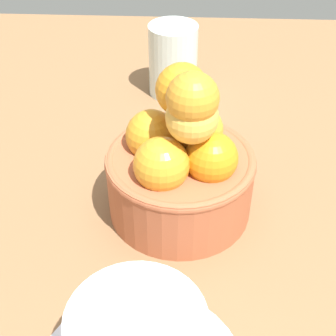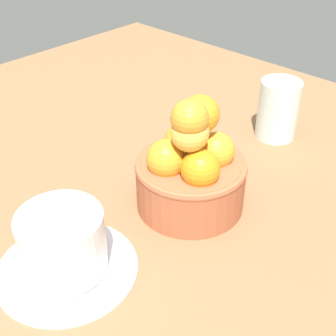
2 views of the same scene
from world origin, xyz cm
name	(u,v)px [view 2 (image 2 of 2)]	position (x,y,z in cm)	size (l,w,h in cm)	color
ground_plane	(189,218)	(0.00, 0.00, -2.30)	(119.28, 94.95, 4.61)	brown
terracotta_bowl	(191,169)	(-0.03, 0.06, 5.47)	(13.60, 13.60, 15.39)	#AD5938
coffee_cup	(64,248)	(2.20, 17.46, 3.27)	(15.14, 15.14, 7.45)	white
water_glass	(278,109)	(1.57, -22.16, 4.55)	(6.17, 6.17, 9.10)	silver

